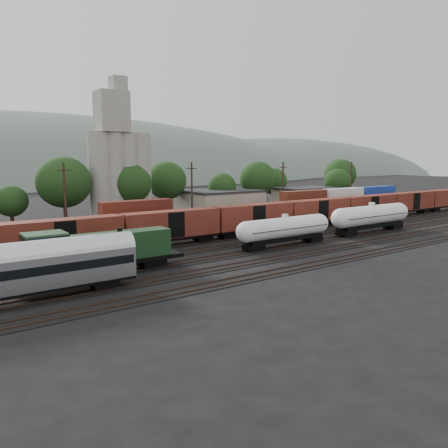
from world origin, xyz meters
TOP-DOWN VIEW (x-y plane):
  - ground at (0.00, 0.00)m, footprint 600.00×600.00m
  - tracks at (0.00, 0.00)m, footprint 180.00×33.20m
  - green_locomotive at (-17.26, -5.00)m, footprint 18.76×3.31m
  - tank_car_a at (10.91, -5.00)m, footprint 17.01×3.05m
  - tank_car_b at (31.13, -5.00)m, footprint 19.01×3.40m
  - passenger_coach at (-26.48, -10.00)m, footprint 22.89×2.82m
  - orange_locomotive at (-12.03, 10.00)m, footprint 16.98×2.83m
  - boxcar_string at (21.13, 5.00)m, footprint 184.40×2.90m
  - container_wall at (2.95, 15.00)m, footprint 160.00×2.60m
  - grain_silo at (3.28, 36.00)m, footprint 13.40×5.00m
  - industrial_sheds at (6.63, 35.25)m, footprint 119.38×17.26m
  - tree_band at (-5.52, 37.32)m, footprint 164.75×21.48m
  - utility_poles at (0.00, 22.00)m, footprint 122.20×0.36m
  - distant_hills at (23.92, 260.00)m, footprint 860.00×286.00m

SIDE VIEW (x-z plane):
  - distant_hills at x=23.92m, z-range -85.56..44.44m
  - ground at x=0.00m, z-range 0.00..0.00m
  - tracks at x=0.00m, z-range -0.05..0.15m
  - orange_locomotive at x=-12.03m, z-range 0.31..4.55m
  - container_wall at x=2.95m, z-range -0.40..5.40m
  - industrial_sheds at x=6.63m, z-range 0.01..5.11m
  - tank_car_a at x=10.91m, z-range 0.42..4.88m
  - green_locomotive at x=-17.26m, z-range 0.33..5.30m
  - tank_car_b at x=31.13m, z-range 0.45..5.43m
  - boxcar_string at x=21.13m, z-range 1.02..5.22m
  - passenger_coach at x=-26.48m, z-range 0.59..5.79m
  - utility_poles at x=0.00m, z-range 0.21..12.21m
  - tree_band at x=-5.52m, z-range 0.40..14.94m
  - grain_silo at x=3.28m, z-range -3.24..25.76m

